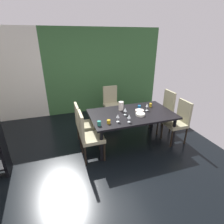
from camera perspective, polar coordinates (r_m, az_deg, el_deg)
ground_plane at (r=3.59m, az=-2.27°, el=-16.66°), size 5.26×5.70×0.02m
back_panel_interior at (r=5.65m, az=-29.63°, el=10.06°), size 1.60×0.10×2.57m
garden_window_panel at (r=5.75m, az=-2.60°, el=13.21°), size 3.66×0.10×2.57m
dining_table at (r=3.93m, az=6.43°, el=-1.38°), size 1.85×1.09×0.74m
chair_right_near at (r=4.28m, az=20.93°, el=-2.40°), size 0.44×0.44×0.99m
chair_left_far at (r=3.96m, az=-9.41°, el=-3.32°), size 0.45×0.44×0.97m
chair_left_near at (r=3.45m, az=-7.89°, el=-7.22°), size 0.45×0.44×1.02m
chair_right_far at (r=4.69m, az=16.73°, el=0.74°), size 0.44×0.44×1.05m
chair_head_far at (r=5.10m, az=-0.24°, el=3.32°), size 0.44×0.45×0.99m
wine_glass_east at (r=4.05m, az=11.39°, el=2.09°), size 0.06×0.06×0.17m
wine_glass_right at (r=3.44m, az=1.94°, el=-1.41°), size 0.07×0.07×0.16m
wine_glass_front at (r=3.45m, az=5.60°, el=-1.50°), size 0.07×0.07×0.16m
wine_glass_corner at (r=3.76m, az=4.35°, el=0.73°), size 0.07×0.07×0.16m
serving_bowl_near_shelf at (r=3.99m, az=8.98°, el=0.37°), size 0.19×0.19×0.04m
serving_bowl_south at (r=3.80m, az=9.23°, el=-0.81°), size 0.19×0.19×0.05m
cup_west at (r=4.14m, az=8.87°, el=1.57°), size 0.07×0.07×0.09m
cup_rear at (r=3.34m, az=-4.24°, el=-3.70°), size 0.07×0.07×0.09m
cup_center at (r=3.41m, az=-1.09°, el=-3.20°), size 0.07×0.07×0.08m
cup_north at (r=4.32m, az=12.47°, el=2.24°), size 0.07×0.07×0.09m
pitcher_left at (r=4.02m, az=2.98°, el=2.05°), size 0.13×0.11×0.20m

